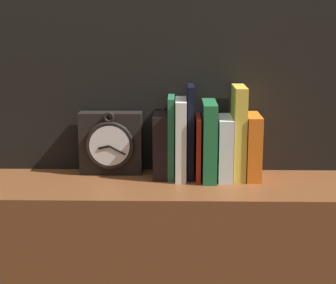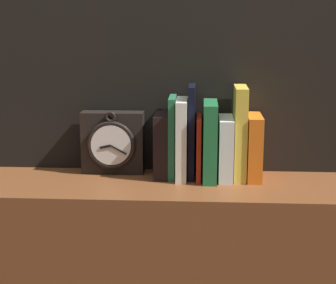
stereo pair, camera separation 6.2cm
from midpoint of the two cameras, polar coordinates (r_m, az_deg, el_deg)
wall_back at (r=1.63m, az=-1.01°, el=12.19°), size 6.00×0.05×2.60m
clock at (r=1.62m, az=-6.94°, el=-0.13°), size 0.18×0.07×0.19m
book_slot0_black at (r=1.58m, az=-1.87°, el=-0.35°), size 0.04×0.12×0.18m
book_slot1_green at (r=1.57m, az=-0.81°, el=0.51°), size 0.02×0.12×0.23m
book_slot2_white at (r=1.56m, az=0.17°, el=0.32°), size 0.03×0.14×0.22m
book_slot3_black at (r=1.57m, az=1.16°, el=1.07°), size 0.02×0.11×0.26m
book_slot4_red at (r=1.57m, az=1.92°, el=-0.54°), size 0.01×0.13×0.17m
book_slot5_green at (r=1.55m, az=3.05°, el=0.14°), size 0.04×0.15×0.22m
book_slot6_white at (r=1.57m, az=4.62°, el=-0.58°), size 0.04×0.14×0.17m
book_slot7_yellow at (r=1.57m, az=6.05°, el=0.97°), size 0.03×0.13×0.26m
book_slot8_orange at (r=1.58m, az=7.45°, el=-0.45°), size 0.04×0.13×0.18m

